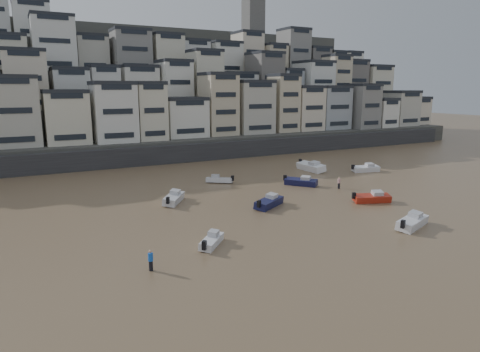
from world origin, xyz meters
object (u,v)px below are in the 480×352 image
boat_a (412,220)px  boat_i (311,166)px  person_blue (151,260)px  boat_g (366,168)px  boat_h (219,179)px  boat_c (269,201)px  boat_b (372,197)px  boat_j (212,239)px  boat_f (174,197)px  boat_e (301,181)px  person_pink (339,183)px

boat_a → boat_i: 31.72m
person_blue → boat_g: bearing=27.0°
boat_h → boat_c: bearing=126.0°
boat_i → boat_a: bearing=-18.0°
boat_b → boat_i: 21.64m
boat_c → boat_i: bearing=10.4°
boat_c → boat_j: bearing=-173.8°
boat_c → boat_f: 12.13m
boat_i → boat_e: size_ratio=1.26×
boat_b → boat_f: (-22.39, 11.63, 0.04)m
boat_a → boat_g: (17.62, 25.03, -0.04)m
boat_b → person_blue: (-30.89, -7.27, 0.17)m
boat_b → boat_g: (13.98, 15.60, 0.03)m
boat_b → boat_j: bearing=-149.2°
boat_b → boat_h: bearing=142.7°
boat_h → boat_i: 18.41m
boat_a → boat_c: size_ratio=1.02×
boat_f → boat_i: (28.44, 9.14, 0.17)m
boat_c → boat_i: size_ratio=0.81×
boat_a → boat_g: size_ratio=1.05×
boat_c → boat_j: size_ratio=1.29×
boat_c → boat_f: (-9.70, 7.28, -0.00)m
boat_c → boat_h: boat_c is taller
boat_b → boat_e: bearing=121.2°
boat_f → person_pink: 24.01m
boat_e → boat_j: bearing=-90.7°
boat_f → person_blue: (-8.50, -18.91, 0.13)m
boat_i → person_blue: bearing=-53.0°
boat_c → person_pink: bearing=-16.9°
boat_a → boat_h: (-8.67, 28.97, -0.16)m
boat_b → boat_j: 24.71m
boat_e → person_blue: size_ratio=3.04×
boat_a → person_blue: 27.33m
boat_f → boat_g: (36.37, 3.96, -0.02)m
boat_b → boat_c: size_ratio=0.94×
boat_a → boat_b: bearing=48.3°
boat_h → person_blue: bearing=92.7°
boat_a → boat_h: 30.24m
boat_g → person_pink: (-12.67, -7.76, 0.15)m
boat_c → person_blue: person_blue is taller
boat_b → boat_g: boat_g is taller
boat_j → person_blue: size_ratio=2.41×
boat_a → boat_f: 28.20m
boat_g → person_pink: size_ratio=3.04×
boat_g → person_blue: 50.36m
boat_b → boat_h: boat_b is taller
boat_e → boat_g: boat_e is taller
boat_f → boat_e: bearing=-53.8°
person_pink → person_blue: bearing=-154.9°
boat_j → boat_e: boat_e is taller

